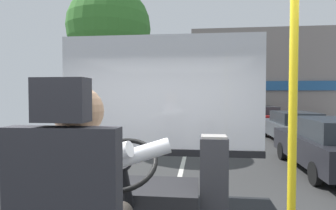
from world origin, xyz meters
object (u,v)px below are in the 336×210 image
Objects in this scene: parked_car_charcoal at (293,127)px; steering_console at (137,205)px; parked_car_black at (333,144)px; fare_box at (214,184)px; handrail_pole at (292,138)px; bus_driver at (84,191)px; parked_car_red at (261,117)px.

steering_console is at bearing -114.42° from parked_car_charcoal.
steering_console reaches higher than parked_car_black.
fare_box reaches higher than parked_car_charcoal.
parked_car_black is at bearing 64.30° from handrail_pole.
parked_car_charcoal is at bearing 65.58° from steering_console.
steering_console is 0.71m from fare_box.
handrail_pole is 0.47× the size of parked_car_charcoal.
fare_box is at bearing 60.26° from bus_driver.
fare_box is 15.55m from parked_car_red.
steering_console is 0.26× the size of parked_car_charcoal.
handrail_pole is at bearing -107.68° from parked_car_charcoal.
parked_car_red is at bearing 75.39° from bus_driver.
fare_box is at bearing -122.63° from parked_car_black.
handrail_pole is 0.49× the size of parked_car_black.
steering_console reaches higher than parked_car_red.
parked_car_black is at bearing 57.37° from fare_box.
bus_driver is at bearing -122.10° from parked_car_black.
steering_console is (-0.00, 1.15, -0.52)m from bus_driver.
steering_console is at bearing -176.34° from fare_box.
steering_console is 0.27× the size of parked_car_red.
bus_driver reaches higher than parked_car_charcoal.
bus_driver is 1.41m from fare_box.
bus_driver is 7.55m from parked_car_black.
fare_box is 10.55m from parked_car_charcoal.
bus_driver is 1.10m from handrail_pole.
parked_car_red is at bearing 74.34° from steering_console.
parked_car_charcoal is at bearing 67.87° from bus_driver.
parked_car_charcoal is at bearing 83.95° from parked_car_black.
handrail_pole is (1.05, 0.25, 0.24)m from bus_driver.
parked_car_black is 9.97m from parked_car_red.
fare_box is at bearing 111.02° from handrail_pole.
bus_driver is 0.97× the size of fare_box.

